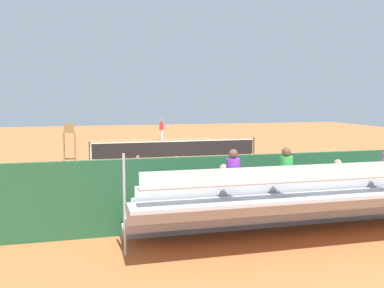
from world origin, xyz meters
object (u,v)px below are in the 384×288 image
tennis_racket (152,139)px  tennis_ball_far (183,141)px  tennis_player (161,128)px  courtside_bench (340,193)px  equipment_bag (299,209)px  tennis_ball_near (168,141)px  tennis_net (176,148)px  line_judge (138,188)px  bleacher_stand (298,202)px  umpire_chair (69,138)px

tennis_racket → tennis_ball_far: tennis_ball_far is taller
tennis_player → tennis_racket: (0.71, -0.51, -1.00)m
courtside_bench → equipment_bag: bearing=4.9°
equipment_bag → tennis_racket: size_ratio=1.54×
tennis_ball_near → tennis_net: bearing=81.9°
tennis_racket → tennis_ball_near: bearing=124.1°
tennis_player → line_judge: size_ratio=1.00×
bleacher_stand → tennis_racket: (-0.38, -26.10, -0.94)m
tennis_net → equipment_bag: 13.44m
equipment_bag → tennis_ball_near: (-0.31, -22.59, -0.15)m
bleacher_stand → courtside_bench: bearing=-141.7°
tennis_ball_near → tennis_racket: bearing=-55.9°
equipment_bag → line_judge: bearing=-4.8°
bleacher_stand → tennis_ball_far: 24.22m
courtside_bench → tennis_ball_near: (1.19, -22.46, -0.53)m
tennis_racket → line_judge: (4.14, 23.74, 1.00)m
bleacher_stand → equipment_bag: size_ratio=10.07×
line_judge → umpire_chair: bearing=-79.7°
line_judge → equipment_bag: bearing=175.2°
bleacher_stand → line_judge: size_ratio=4.70×
tennis_net → umpire_chair: bearing=2.1°
bleacher_stand → courtside_bench: 3.38m
tennis_net → umpire_chair: (6.20, 0.23, 0.81)m
equipment_bag → line_judge: 4.97m
courtside_bench → tennis_ball_far: 21.99m
umpire_chair → tennis_ball_near: 12.11m
bleacher_stand → tennis_racket: size_ratio=15.50×
courtside_bench → tennis_racket: (2.25, -24.02, -0.54)m
tennis_player → courtside_bench: bearing=93.7°
umpire_chair → tennis_racket: bearing=-120.4°
bleacher_stand → line_judge: 4.43m
courtside_bench → equipment_bag: size_ratio=2.00×
tennis_net → bleacher_stand: size_ratio=1.14×
bleacher_stand → tennis_player: bearing=-92.5°
tennis_ball_far → line_judge: bearing=73.6°
bleacher_stand → tennis_player: (-1.10, -25.59, 0.06)m
tennis_ball_far → tennis_player: bearing=-45.1°
tennis_net → tennis_ball_near: (-1.31, -9.19, -0.47)m
umpire_chair → tennis_ball_far: (-8.68, -8.94, -1.28)m
umpire_chair → tennis_player: bearing=-124.4°
tennis_net → tennis_ball_far: tennis_net is taller
courtside_bench → equipment_bag: (1.51, 0.13, -0.38)m
equipment_bag → tennis_ball_far: 22.16m
bleacher_stand → tennis_ball_far: size_ratio=137.27×
bleacher_stand → tennis_racket: bearing=-90.8°
umpire_chair → equipment_bag: size_ratio=2.38×
tennis_net → tennis_racket: 10.76m
bleacher_stand → umpire_chair: size_ratio=4.23×
umpire_chair → equipment_bag: (-7.19, 13.17, -1.13)m
umpire_chair → tennis_ball_far: size_ratio=32.42×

